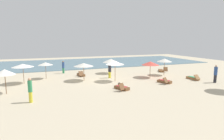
# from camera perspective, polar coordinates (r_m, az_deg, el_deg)

# --- Properties ---
(ground_plane) EXTENTS (60.00, 60.00, 0.00)m
(ground_plane) POSITION_cam_1_polar(r_m,az_deg,el_deg) (21.46, -0.34, -3.32)
(ground_plane) COLOR beige
(ocean_water) EXTENTS (48.00, 16.00, 0.06)m
(ocean_water) POSITION_cam_1_polar(r_m,az_deg,el_deg) (37.66, -9.19, 2.10)
(ocean_water) COLOR slate
(ocean_water) RESTS_ON ground_plane
(umbrella_0) EXTENTS (2.20, 2.20, 2.02)m
(umbrella_0) POSITION_cam_1_polar(r_m,az_deg,el_deg) (21.51, -8.54, 1.59)
(umbrella_0) COLOR brown
(umbrella_0) RESTS_ON ground_plane
(umbrella_1) EXTENTS (1.74, 1.74, 2.17)m
(umbrella_1) POSITION_cam_1_polar(r_m,az_deg,el_deg) (18.46, -29.67, -0.54)
(umbrella_1) COLOR brown
(umbrella_1) RESTS_ON ground_plane
(umbrella_2) EXTENTS (1.73, 1.73, 1.97)m
(umbrella_2) POSITION_cam_1_polar(r_m,az_deg,el_deg) (23.72, -19.43, 1.80)
(umbrella_2) COLOR brown
(umbrella_2) RESTS_ON ground_plane
(umbrella_3) EXTENTS (1.93, 1.93, 2.17)m
(umbrella_3) POSITION_cam_1_polar(r_m,az_deg,el_deg) (25.56, 15.55, 2.87)
(umbrella_3) COLOR brown
(umbrella_3) RESTS_ON ground_plane
(umbrella_4) EXTENTS (2.22, 2.22, 2.11)m
(umbrella_4) POSITION_cam_1_polar(r_m,az_deg,el_deg) (22.01, -25.31, 1.24)
(umbrella_4) COLOR brown
(umbrella_4) RESTS_ON ground_plane
(umbrella_5) EXTENTS (2.19, 2.19, 2.00)m
(umbrella_5) POSITION_cam_1_polar(r_m,az_deg,el_deg) (25.91, -0.39, 2.83)
(umbrella_5) COLOR olive
(umbrella_5) RESTS_ON ground_plane
(umbrella_6) EXTENTS (2.05, 2.05, 2.23)m
(umbrella_6) POSITION_cam_1_polar(r_m,az_deg,el_deg) (20.98, 0.95, 2.10)
(umbrella_6) COLOR olive
(umbrella_6) RESTS_ON ground_plane
(umbrella_7) EXTENTS (2.13, 2.13, 1.98)m
(umbrella_7) POSITION_cam_1_polar(r_m,az_deg,el_deg) (23.62, 11.49, 2.00)
(umbrella_7) COLOR olive
(umbrella_7) RESTS_ON ground_plane
(lounger_0) EXTENTS (1.28, 1.74, 0.73)m
(lounger_0) POSITION_cam_1_polar(r_m,az_deg,el_deg) (28.42, 14.69, -0.14)
(lounger_0) COLOR brown
(lounger_0) RESTS_ON ground_plane
(lounger_1) EXTENTS (0.86, 1.75, 0.71)m
(lounger_1) POSITION_cam_1_polar(r_m,az_deg,el_deg) (24.65, -9.33, -1.36)
(lounger_1) COLOR brown
(lounger_1) RESTS_ON ground_plane
(lounger_2) EXTENTS (1.28, 1.75, 0.71)m
(lounger_2) POSITION_cam_1_polar(r_m,az_deg,el_deg) (21.23, 15.56, -3.31)
(lounger_2) COLOR brown
(lounger_2) RESTS_ON ground_plane
(lounger_3) EXTENTS (0.77, 1.76, 0.67)m
(lounger_3) POSITION_cam_1_polar(r_m,az_deg,el_deg) (24.13, 23.28, -2.24)
(lounger_3) COLOR olive
(lounger_3) RESTS_ON ground_plane
(lounger_4) EXTENTS (1.21, 1.73, 0.74)m
(lounger_4) POSITION_cam_1_polar(r_m,az_deg,el_deg) (17.86, 2.97, -5.35)
(lounger_4) COLOR brown
(lounger_4) RESTS_ON ground_plane
(person_0) EXTENTS (0.43, 0.43, 1.75)m
(person_0) POSITION_cam_1_polar(r_m,az_deg,el_deg) (22.96, -0.70, -0.25)
(person_0) COLOR yellow
(person_0) RESTS_ON ground_plane
(person_1) EXTENTS (0.33, 0.33, 1.73)m
(person_1) POSITION_cam_1_polar(r_m,az_deg,el_deg) (26.99, -14.48, 0.89)
(person_1) COLOR #338C59
(person_1) RESTS_ON ground_plane
(person_2) EXTENTS (0.46, 0.46, 1.97)m
(person_2) POSITION_cam_1_polar(r_m,az_deg,el_deg) (23.30, 28.75, -0.96)
(person_2) COLOR #26262D
(person_2) RESTS_ON ground_plane
(person_3) EXTENTS (0.43, 0.43, 1.89)m
(person_3) POSITION_cam_1_polar(r_m,az_deg,el_deg) (15.35, -23.45, -5.50)
(person_3) COLOR yellow
(person_3) RESTS_ON ground_plane
(dog) EXTENTS (0.32, 0.66, 0.30)m
(dog) POSITION_cam_1_polar(r_m,az_deg,el_deg) (19.38, 2.30, -4.22)
(dog) COLOR black
(dog) RESTS_ON ground_plane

